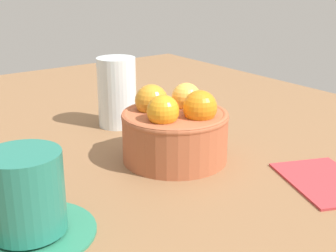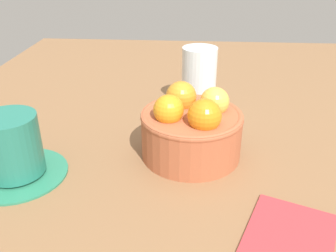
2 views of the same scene
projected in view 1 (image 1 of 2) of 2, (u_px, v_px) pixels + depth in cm
name	position (u px, v px, depth cm)	size (l,w,h in cm)	color
ground_plane	(175.00, 175.00, 64.27)	(133.60, 95.28, 4.71)	brown
terracotta_bowl	(175.00, 129.00, 62.09)	(14.28, 14.28, 10.03)	#AD5938
coffee_cup	(26.00, 200.00, 44.33)	(12.99, 12.99, 8.61)	#2A7C5C
water_glass	(117.00, 92.00, 75.39)	(6.24, 6.24, 11.24)	silver
folded_napkin	(325.00, 180.00, 56.49)	(12.64, 8.78, 0.60)	#B23338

